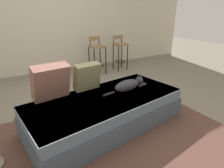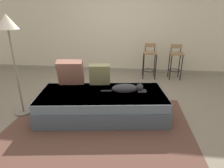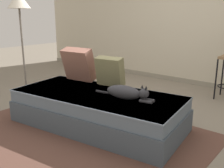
{
  "view_description": "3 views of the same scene",
  "coord_description": "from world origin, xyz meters",
  "px_view_note": "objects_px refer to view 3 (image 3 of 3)",
  "views": [
    {
      "loc": [
        -1.04,
        -2.34,
        1.45
      ],
      "look_at": [
        0.15,
        -0.3,
        0.53
      ],
      "focal_mm": 30.0,
      "sensor_mm": 36.0,
      "label": 1
    },
    {
      "loc": [
        0.49,
        -3.16,
        1.62
      ],
      "look_at": [
        0.15,
        -0.3,
        0.53
      ],
      "focal_mm": 30.0,
      "sensor_mm": 36.0,
      "label": 2
    },
    {
      "loc": [
        2.04,
        -2.57,
        1.33
      ],
      "look_at": [
        0.15,
        -0.3,
        0.53
      ],
      "focal_mm": 42.0,
      "sensor_mm": 36.0,
      "label": 3
    }
  ],
  "objects_px": {
    "couch": "(97,109)",
    "floor_lamp": "(19,11)",
    "throw_pillow_middle": "(110,71)",
    "throw_pillow_corner": "(79,64)",
    "cat": "(126,92)"
  },
  "relations": [
    {
      "from": "couch",
      "to": "floor_lamp",
      "type": "xyz_separation_m",
      "value": [
        -1.38,
        -0.09,
        1.15
      ]
    },
    {
      "from": "throw_pillow_middle",
      "to": "couch",
      "type": "bearing_deg",
      "value": -74.3
    },
    {
      "from": "couch",
      "to": "throw_pillow_middle",
      "type": "height_order",
      "value": "throw_pillow_middle"
    },
    {
      "from": "couch",
      "to": "throw_pillow_corner",
      "type": "xyz_separation_m",
      "value": [
        -0.61,
        0.29,
        0.43
      ]
    },
    {
      "from": "throw_pillow_middle",
      "to": "floor_lamp",
      "type": "height_order",
      "value": "floor_lamp"
    },
    {
      "from": "couch",
      "to": "cat",
      "type": "bearing_deg",
      "value": 7.55
    },
    {
      "from": "throw_pillow_corner",
      "to": "cat",
      "type": "distance_m",
      "value": 1.04
    },
    {
      "from": "cat",
      "to": "floor_lamp",
      "type": "bearing_deg",
      "value": -175.49
    },
    {
      "from": "throw_pillow_corner",
      "to": "throw_pillow_middle",
      "type": "height_order",
      "value": "throw_pillow_corner"
    },
    {
      "from": "couch",
      "to": "cat",
      "type": "height_order",
      "value": "cat"
    },
    {
      "from": "cat",
      "to": "floor_lamp",
      "type": "relative_size",
      "value": 0.46
    },
    {
      "from": "throw_pillow_corner",
      "to": "throw_pillow_middle",
      "type": "distance_m",
      "value": 0.51
    },
    {
      "from": "couch",
      "to": "throw_pillow_middle",
      "type": "bearing_deg",
      "value": 105.7
    },
    {
      "from": "couch",
      "to": "throw_pillow_corner",
      "type": "distance_m",
      "value": 0.8
    },
    {
      "from": "throw_pillow_middle",
      "to": "cat",
      "type": "bearing_deg",
      "value": -31.74
    }
  ]
}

